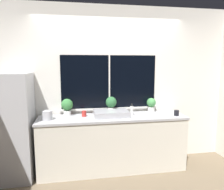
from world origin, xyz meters
TOP-DOWN VIEW (x-y plane):
  - ground_plane at (0.00, 0.00)m, footprint 14.00×14.00m
  - wall_back at (0.00, 0.63)m, footprint 8.00×0.09m
  - wall_right at (2.15, 1.50)m, footprint 0.06×7.00m
  - counter at (0.00, 0.28)m, footprint 2.37×0.59m
  - refrigerator at (-1.55, 0.28)m, footprint 0.64×0.65m
  - sink at (-0.02, 0.31)m, footprint 0.56×0.44m
  - potted_plant_left at (-0.72, 0.50)m, footprint 0.19×0.19m
  - potted_plant_center at (0.01, 0.50)m, footprint 0.19×0.19m
  - potted_plant_right at (0.73, 0.50)m, footprint 0.16×0.16m
  - soap_bottle at (0.32, 0.29)m, footprint 0.05×0.05m
  - mug_red at (-0.45, 0.37)m, footprint 0.07×0.07m
  - mug_black at (1.04, 0.16)m, footprint 0.08×0.08m
  - kettle at (-1.01, 0.25)m, footprint 0.16×0.16m

SIDE VIEW (x-z plane):
  - ground_plane at x=0.00m, z-range 0.00..0.00m
  - counter at x=0.00m, z-range 0.00..0.89m
  - refrigerator at x=-1.55m, z-range 0.00..1.60m
  - mug_black at x=1.04m, z-range 0.89..0.98m
  - sink at x=-0.02m, z-range 0.81..1.07m
  - mug_red at x=-0.45m, z-range 0.89..0.98m
  - kettle at x=-1.01m, z-range 0.89..1.04m
  - soap_bottle at x=0.32m, z-range 0.87..1.07m
  - potted_plant_right at x=0.73m, z-range 0.91..1.15m
  - potted_plant_left at x=-0.72m, z-range 0.91..1.18m
  - potted_plant_center at x=0.01m, z-range 0.92..1.21m
  - wall_right at x=2.15m, z-range 0.00..2.70m
  - wall_back at x=0.00m, z-range 0.00..2.70m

